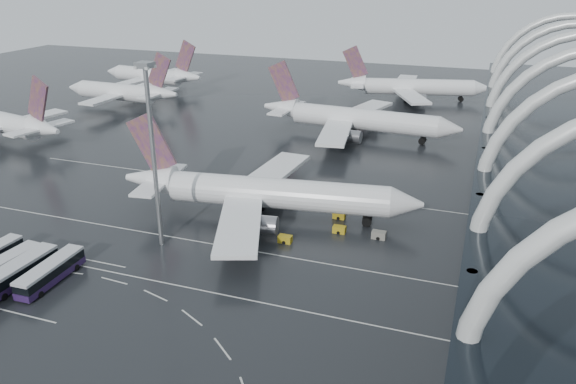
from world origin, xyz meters
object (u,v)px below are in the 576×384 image
(bus_row_near_d, at_px, (51,272))
(floodlight_mast, at_px, (151,135))
(gse_cart_belly_c, at_px, (285,239))
(jet_remote_west, at_px, (7,124))
(gse_cart_belly_e, at_px, (339,215))
(airliner_gate_b, at_px, (354,119))
(bus_row_near_b, at_px, (4,266))
(airliner_gate_c, at_px, (410,87))
(airliner_main, at_px, (263,193))
(gse_cart_belly_a, at_px, (339,229))
(jet_remote_mid, at_px, (123,92))
(bus_row_near_c, at_px, (18,272))
(jet_remote_far, at_px, (154,76))
(gse_cart_belly_d, at_px, (379,235))

(bus_row_near_d, relative_size, floodlight_mast, 0.41)
(gse_cart_belly_c, bearing_deg, jet_remote_west, 161.31)
(floodlight_mast, bearing_deg, gse_cart_belly_e, 38.07)
(airliner_gate_b, relative_size, bus_row_near_b, 4.46)
(airliner_gate_c, bearing_deg, airliner_main, -109.31)
(airliner_main, xyz_separation_m, gse_cart_belly_a, (15.49, -1.79, -4.27))
(jet_remote_mid, height_order, bus_row_near_b, jet_remote_mid)
(airliner_gate_b, height_order, gse_cart_belly_c, airliner_gate_b)
(airliner_main, xyz_separation_m, airliner_gate_b, (3.54, 58.89, 0.07))
(airliner_gate_b, bearing_deg, jet_remote_mid, 178.22)
(airliner_main, xyz_separation_m, jet_remote_mid, (-77.97, 66.78, 0.05))
(airliner_gate_b, relative_size, floodlight_mast, 1.83)
(airliner_gate_b, height_order, bus_row_near_b, airliner_gate_b)
(bus_row_near_c, distance_m, floodlight_mast, 29.07)
(airliner_gate_b, distance_m, gse_cart_belly_a, 61.99)
(airliner_main, relative_size, airliner_gate_b, 1.01)
(jet_remote_west, distance_m, bus_row_near_d, 83.32)
(bus_row_near_c, bearing_deg, jet_remote_far, 25.28)
(airliner_gate_b, relative_size, gse_cart_belly_e, 24.42)
(jet_remote_far, bearing_deg, floodlight_mast, 129.10)
(airliner_main, relative_size, jet_remote_far, 1.29)
(bus_row_near_d, bearing_deg, airliner_gate_c, -15.05)
(airliner_gate_b, height_order, gse_cart_belly_d, airliner_gate_b)
(jet_remote_west, bearing_deg, gse_cart_belly_e, -178.01)
(airliner_gate_b, xyz_separation_m, jet_remote_far, (-87.87, 37.09, 0.04))
(jet_remote_far, relative_size, bus_row_near_d, 3.45)
(airliner_main, bearing_deg, gse_cart_belly_a, -14.71)
(airliner_gate_b, distance_m, bus_row_near_b, 98.85)
(bus_row_near_b, distance_m, bus_row_near_c, 3.72)
(bus_row_near_c, bearing_deg, jet_remote_mid, 28.31)
(jet_remote_west, height_order, gse_cart_belly_c, jet_remote_west)
(bus_row_near_b, bearing_deg, jet_remote_far, 26.72)
(jet_remote_west, height_order, gse_cart_belly_e, jet_remote_west)
(gse_cart_belly_c, bearing_deg, airliner_gate_c, 87.88)
(jet_remote_west, relative_size, gse_cart_belly_e, 19.21)
(jet_remote_west, height_order, gse_cart_belly_a, jet_remote_west)
(airliner_main, xyz_separation_m, jet_remote_far, (-84.33, 95.98, 0.11))
(bus_row_near_b, relative_size, gse_cart_belly_e, 5.47)
(airliner_main, xyz_separation_m, airliner_gate_c, (11.89, 109.08, -0.17))
(airliner_main, bearing_deg, gse_cart_belly_d, -12.32)
(floodlight_mast, distance_m, gse_cart_belly_c, 28.74)
(bus_row_near_d, relative_size, gse_cart_belly_a, 5.59)
(airliner_gate_c, bearing_deg, bus_row_near_b, -119.27)
(airliner_gate_b, distance_m, gse_cart_belly_c, 67.83)
(airliner_gate_b, distance_m, floodlight_mast, 78.46)
(bus_row_near_c, height_order, gse_cart_belly_a, bus_row_near_c)
(bus_row_near_d, xyz_separation_m, gse_cart_belly_e, (35.58, 37.31, -1.10))
(jet_remote_far, relative_size, gse_cart_belly_c, 18.89)
(gse_cart_belly_d, bearing_deg, gse_cart_belly_a, -179.01)
(airliner_gate_c, bearing_deg, bus_row_near_d, -116.38)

